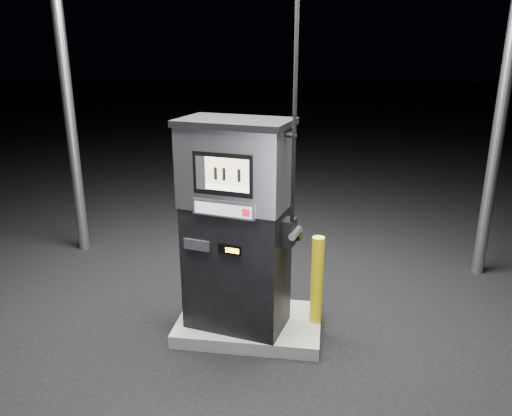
# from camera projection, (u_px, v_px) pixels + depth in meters

# --- Properties ---
(ground) EXTENTS (80.00, 80.00, 0.00)m
(ground) POSITION_uv_depth(u_px,v_px,m) (250.00, 330.00, 5.71)
(ground) COLOR black
(ground) RESTS_ON ground
(pump_island) EXTENTS (1.60, 1.00, 0.15)m
(pump_island) POSITION_uv_depth(u_px,v_px,m) (250.00, 324.00, 5.68)
(pump_island) COLOR slate
(pump_island) RESTS_ON ground
(fuel_dispenser) EXTENTS (1.31, 0.89, 4.70)m
(fuel_dispenser) POSITION_uv_depth(u_px,v_px,m) (237.00, 225.00, 5.22)
(fuel_dispenser) COLOR black
(fuel_dispenser) RESTS_ON pump_island
(bollard_left) EXTENTS (0.18, 0.18, 1.01)m
(bollard_left) POSITION_uv_depth(u_px,v_px,m) (188.00, 268.00, 5.74)
(bollard_left) COLOR yellow
(bollard_left) RESTS_ON pump_island
(bollard_right) EXTENTS (0.17, 0.17, 1.01)m
(bollard_right) POSITION_uv_depth(u_px,v_px,m) (317.00, 280.00, 5.46)
(bollard_right) COLOR yellow
(bollard_right) RESTS_ON pump_island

